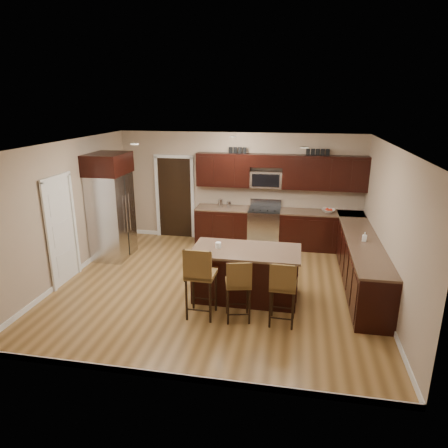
% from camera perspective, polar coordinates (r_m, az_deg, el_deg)
% --- Properties ---
extents(floor, '(6.00, 6.00, 0.00)m').
position_cam_1_polar(floor, '(7.79, -0.99, -8.88)').
color(floor, olive).
rests_on(floor, ground).
extents(ceiling, '(6.00, 6.00, 0.00)m').
position_cam_1_polar(ceiling, '(7.02, -1.11, 11.30)').
color(ceiling, silver).
rests_on(ceiling, wall_back).
extents(wall_back, '(6.00, 0.00, 6.00)m').
position_cam_1_polar(wall_back, '(9.92, 2.13, 5.16)').
color(wall_back, tan).
rests_on(wall_back, floor).
extents(wall_left, '(0.00, 5.50, 5.50)m').
position_cam_1_polar(wall_left, '(8.40, -21.54, 1.70)').
color(wall_left, tan).
rests_on(wall_left, floor).
extents(wall_right, '(0.00, 5.50, 5.50)m').
position_cam_1_polar(wall_right, '(7.33, 22.59, -0.59)').
color(wall_right, tan).
rests_on(wall_right, floor).
extents(base_cabinets, '(4.02, 3.96, 0.92)m').
position_cam_1_polar(base_cabinets, '(8.82, 13.11, -2.87)').
color(base_cabinets, black).
rests_on(base_cabinets, floor).
extents(upper_cabinets, '(4.00, 0.33, 0.80)m').
position_cam_1_polar(upper_cabinets, '(9.57, 8.26, 7.54)').
color(upper_cabinets, black).
rests_on(upper_cabinets, wall_back).
extents(range, '(0.76, 0.64, 1.11)m').
position_cam_1_polar(range, '(9.78, 5.76, -0.41)').
color(range, silver).
rests_on(range, floor).
extents(microwave, '(0.76, 0.31, 0.40)m').
position_cam_1_polar(microwave, '(9.65, 6.04, 6.37)').
color(microwave, silver).
rests_on(microwave, upper_cabinets).
extents(doorway, '(0.85, 0.03, 2.06)m').
position_cam_1_polar(doorway, '(10.34, -7.00, 3.72)').
color(doorway, black).
rests_on(doorway, floor).
extents(pantry_door, '(0.03, 0.80, 2.04)m').
position_cam_1_polar(pantry_door, '(8.24, -22.25, -1.07)').
color(pantry_door, white).
rests_on(pantry_door, floor).
extents(letter_decor, '(2.20, 0.03, 0.15)m').
position_cam_1_polar(letter_decor, '(9.51, 7.50, 10.28)').
color(letter_decor, black).
rests_on(letter_decor, upper_cabinets).
extents(island, '(1.91, 1.01, 0.92)m').
position_cam_1_polar(island, '(7.23, 3.11, -7.29)').
color(island, black).
rests_on(island, floor).
extents(stool_left, '(0.47, 0.47, 1.23)m').
position_cam_1_polar(stool_left, '(6.43, -3.48, -7.25)').
color(stool_left, brown).
rests_on(stool_left, floor).
extents(stool_mid, '(0.47, 0.47, 1.06)m').
position_cam_1_polar(stool_mid, '(6.37, 2.09, -8.50)').
color(stool_mid, brown).
rests_on(stool_mid, floor).
extents(stool_right, '(0.42, 0.42, 1.09)m').
position_cam_1_polar(stool_right, '(6.31, 8.40, -8.80)').
color(stool_right, brown).
rests_on(stool_right, floor).
extents(refrigerator, '(0.79, 1.01, 2.35)m').
position_cam_1_polar(refrigerator, '(9.19, -15.85, 2.58)').
color(refrigerator, silver).
rests_on(refrigerator, floor).
extents(floor_mat, '(0.94, 0.70, 0.01)m').
position_cam_1_polar(floor_mat, '(8.91, 4.28, -5.39)').
color(floor_mat, brown).
rests_on(floor_mat, floor).
extents(fruit_bowl, '(0.35, 0.35, 0.08)m').
position_cam_1_polar(fruit_bowl, '(9.65, 14.69, 1.85)').
color(fruit_bowl, silver).
rests_on(fruit_bowl, base_cabinets).
extents(soap_bottle, '(0.10, 0.10, 0.17)m').
position_cam_1_polar(soap_bottle, '(7.86, 19.45, -1.72)').
color(soap_bottle, '#B2B2B2').
rests_on(soap_bottle, base_cabinets).
extents(canister_tall, '(0.12, 0.12, 0.20)m').
position_cam_1_polar(canister_tall, '(9.77, -0.51, 2.99)').
color(canister_tall, silver).
rests_on(canister_tall, base_cabinets).
extents(canister_short, '(0.11, 0.11, 0.15)m').
position_cam_1_polar(canister_short, '(9.74, 0.70, 2.81)').
color(canister_short, silver).
rests_on(canister_short, base_cabinets).
extents(island_jar, '(0.10, 0.10, 0.10)m').
position_cam_1_polar(island_jar, '(7.09, -0.83, -3.03)').
color(island_jar, white).
rests_on(island_jar, island).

